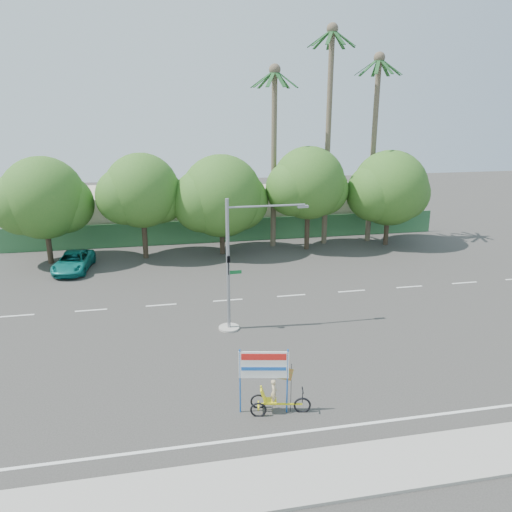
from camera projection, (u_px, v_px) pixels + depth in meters
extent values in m
plane|color=#33302D|center=(294.00, 360.00, 23.24)|extent=(120.00, 120.00, 0.00)
cube|color=gray|center=(356.00, 470.00, 16.19)|extent=(50.00, 2.40, 0.12)
cube|color=#336B3D|center=(228.00, 230.00, 43.13)|extent=(38.00, 0.08, 2.00)
cube|color=beige|center=(112.00, 213.00, 45.21)|extent=(12.00, 8.00, 4.00)
cube|color=beige|center=(303.00, 208.00, 48.61)|extent=(14.00, 8.00, 3.60)
cylinder|color=#473828|center=(48.00, 240.00, 37.02)|extent=(0.40, 0.40, 3.52)
sphere|color=#164D17|center=(43.00, 198.00, 36.09)|extent=(6.00, 6.00, 6.00)
sphere|color=#164D17|center=(64.00, 204.00, 36.79)|extent=(4.32, 4.32, 4.32)
sphere|color=#164D17|center=(23.00, 204.00, 35.70)|extent=(4.56, 4.56, 4.56)
cylinder|color=#473828|center=(145.00, 235.00, 38.29)|extent=(0.40, 0.40, 3.74)
sphere|color=#164D17|center=(142.00, 191.00, 37.31)|extent=(5.60, 5.60, 5.60)
sphere|color=#164D17|center=(159.00, 197.00, 37.99)|extent=(4.03, 4.03, 4.03)
sphere|color=#164D17|center=(124.00, 196.00, 36.94)|extent=(4.26, 4.26, 4.26)
cylinder|color=#473828|center=(222.00, 234.00, 39.47)|extent=(0.40, 0.40, 3.30)
sphere|color=#164D17|center=(221.00, 196.00, 38.60)|extent=(6.40, 6.40, 6.40)
sphere|color=#164D17|center=(239.00, 201.00, 39.30)|extent=(4.61, 4.61, 4.61)
sphere|color=#164D17|center=(203.00, 201.00, 38.19)|extent=(4.86, 4.86, 4.86)
cylinder|color=#473828|center=(307.00, 226.00, 40.69)|extent=(0.40, 0.40, 3.87)
sphere|color=#164D17|center=(308.00, 183.00, 39.67)|extent=(5.80, 5.80, 5.80)
sphere|color=#164D17|center=(323.00, 190.00, 40.37)|extent=(4.18, 4.18, 4.18)
sphere|color=#164D17|center=(293.00, 188.00, 39.30)|extent=(4.41, 4.41, 4.41)
cylinder|color=#473828|center=(387.00, 225.00, 42.06)|extent=(0.40, 0.40, 3.43)
sphere|color=#164D17|center=(390.00, 188.00, 41.15)|extent=(6.20, 6.20, 6.20)
sphere|color=#164D17|center=(403.00, 193.00, 41.85)|extent=(4.46, 4.46, 4.46)
sphere|color=#164D17|center=(375.00, 193.00, 40.75)|extent=(4.71, 4.71, 4.71)
cylinder|color=#70604C|center=(328.00, 142.00, 40.57)|extent=(0.44, 0.44, 17.00)
sphere|color=#70604C|center=(332.00, 29.00, 38.10)|extent=(0.90, 0.90, 0.90)
cube|color=#1C4C21|center=(344.00, 38.00, 38.47)|extent=(1.91, 0.28, 1.36)
cube|color=#1C4C21|center=(338.00, 39.00, 38.99)|extent=(1.65, 1.44, 1.36)
cube|color=#1C4C21|center=(330.00, 39.00, 39.19)|extent=(0.61, 1.93, 1.36)
cube|color=#1C4C21|center=(323.00, 39.00, 38.97)|extent=(1.20, 1.80, 1.36)
cube|color=#1C4C21|center=(320.00, 38.00, 38.43)|extent=(1.89, 0.92, 1.36)
cube|color=#1C4C21|center=(322.00, 37.00, 37.82)|extent=(1.89, 0.92, 1.36)
cube|color=#1C4C21|center=(330.00, 36.00, 37.44)|extent=(1.20, 1.80, 1.36)
cube|color=#1C4C21|center=(338.00, 36.00, 37.45)|extent=(0.61, 1.93, 1.36)
cube|color=#1C4C21|center=(344.00, 37.00, 37.86)|extent=(1.65, 1.44, 1.36)
cylinder|color=#70604C|center=(373.00, 154.00, 41.60)|extent=(0.44, 0.44, 15.00)
sphere|color=#70604C|center=(379.00, 58.00, 39.42)|extent=(0.90, 0.90, 0.90)
cube|color=#1C4C21|center=(390.00, 67.00, 39.79)|extent=(1.91, 0.28, 1.36)
cube|color=#1C4C21|center=(384.00, 67.00, 40.32)|extent=(1.65, 1.44, 1.36)
cube|color=#1C4C21|center=(376.00, 67.00, 40.52)|extent=(0.61, 1.93, 1.36)
cube|color=#1C4C21|center=(369.00, 67.00, 40.29)|extent=(1.20, 1.80, 1.36)
cube|color=#1C4C21|center=(367.00, 67.00, 39.75)|extent=(1.89, 0.92, 1.36)
cube|color=#1C4C21|center=(370.00, 66.00, 39.15)|extent=(1.89, 0.92, 1.36)
cube|color=#1C4C21|center=(378.00, 66.00, 38.76)|extent=(1.20, 1.80, 1.36)
cube|color=#1C4C21|center=(386.00, 66.00, 38.78)|extent=(0.61, 1.93, 1.36)
cube|color=#1C4C21|center=(391.00, 66.00, 39.18)|extent=(1.65, 1.44, 1.36)
cylinder|color=#70604C|center=(274.00, 162.00, 40.17)|extent=(0.44, 0.44, 14.00)
sphere|color=#70604C|center=(275.00, 70.00, 38.13)|extent=(0.90, 0.90, 0.90)
cube|color=#1C4C21|center=(287.00, 79.00, 38.50)|extent=(1.91, 0.28, 1.36)
cube|color=#1C4C21|center=(282.00, 79.00, 39.03)|extent=(1.65, 1.44, 1.36)
cube|color=#1C4C21|center=(274.00, 79.00, 39.23)|extent=(0.61, 1.93, 1.36)
cube|color=#1C4C21|center=(266.00, 79.00, 39.00)|extent=(1.20, 1.80, 1.36)
cube|color=#1C4C21|center=(263.00, 79.00, 38.46)|extent=(1.89, 0.92, 1.36)
cube|color=#1C4C21|center=(264.00, 78.00, 37.86)|extent=(1.89, 0.92, 1.36)
cube|color=#1C4C21|center=(271.00, 78.00, 37.47)|extent=(1.20, 1.80, 1.36)
cube|color=#1C4C21|center=(280.00, 78.00, 37.48)|extent=(0.61, 1.93, 1.36)
cube|color=#1C4C21|center=(286.00, 78.00, 37.89)|extent=(1.65, 1.44, 1.36)
cylinder|color=gray|center=(229.00, 328.00, 26.52)|extent=(1.10, 1.10, 0.10)
cylinder|color=gray|center=(228.00, 266.00, 25.52)|extent=(0.18, 0.18, 7.00)
cylinder|color=gray|center=(267.00, 206.00, 25.00)|extent=(4.00, 0.10, 0.10)
cube|color=gray|center=(303.00, 207.00, 25.39)|extent=(0.55, 0.20, 0.12)
imported|color=black|center=(229.00, 266.00, 25.28)|extent=(0.16, 0.20, 1.00)
cube|color=#14662D|center=(235.00, 272.00, 25.68)|extent=(0.70, 0.04, 0.18)
torus|color=black|center=(302.00, 405.00, 19.24)|extent=(0.68, 0.21, 0.68)
torus|color=black|center=(258.00, 402.00, 19.52)|extent=(0.63, 0.20, 0.63)
torus|color=black|center=(258.00, 410.00, 18.98)|extent=(0.63, 0.20, 0.63)
cube|color=yellow|center=(280.00, 404.00, 19.22)|extent=(1.67, 0.40, 0.06)
cube|color=yellow|center=(258.00, 405.00, 19.24)|extent=(0.18, 0.60, 0.05)
cube|color=yellow|center=(270.00, 401.00, 19.18)|extent=(0.57, 0.51, 0.06)
cube|color=yellow|center=(263.00, 394.00, 19.10)|extent=(0.31, 0.46, 0.54)
cylinder|color=black|center=(303.00, 396.00, 19.12)|extent=(0.04, 0.04, 0.55)
cube|color=black|center=(303.00, 390.00, 19.04)|extent=(0.13, 0.45, 0.04)
imported|color=#CCB284|center=(274.00, 392.00, 19.07)|extent=(0.33, 0.44, 1.08)
cylinder|color=#1751AF|center=(240.00, 381.00, 18.94)|extent=(0.07, 0.07, 2.69)
cylinder|color=#1751AF|center=(287.00, 381.00, 18.93)|extent=(0.07, 0.07, 2.69)
cube|color=white|center=(264.00, 365.00, 18.73)|extent=(1.87, 0.43, 1.10)
cube|color=red|center=(264.00, 357.00, 18.60)|extent=(1.66, 0.35, 0.26)
cube|color=#1751AF|center=(264.00, 369.00, 18.74)|extent=(1.66, 0.35, 0.14)
cylinder|color=black|center=(291.00, 388.00, 19.02)|extent=(0.02, 0.02, 2.09)
cube|color=red|center=(282.00, 373.00, 18.83)|extent=(0.87, 0.20, 0.65)
imported|color=#107670|center=(74.00, 262.00, 35.63)|extent=(2.72, 5.02, 1.33)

